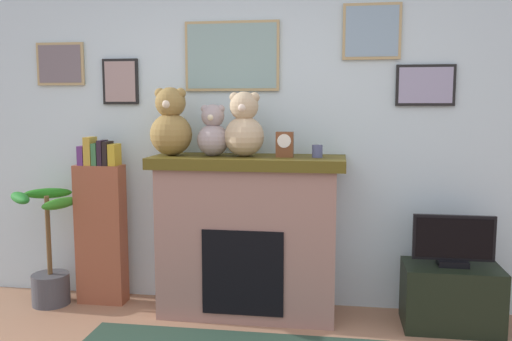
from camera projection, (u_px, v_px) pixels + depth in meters
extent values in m
cube|color=silver|center=(251.00, 136.00, 4.16)|extent=(5.20, 0.12, 2.60)
cube|color=tan|center=(232.00, 56.00, 4.03)|extent=(0.72, 0.02, 0.52)
cube|color=#80A39F|center=(232.00, 56.00, 4.02)|extent=(0.68, 0.00, 0.48)
cube|color=tan|center=(60.00, 64.00, 4.24)|extent=(0.39, 0.02, 0.33)
cube|color=slate|center=(60.00, 64.00, 4.23)|extent=(0.35, 0.00, 0.29)
cube|color=black|center=(425.00, 85.00, 3.85)|extent=(0.41, 0.02, 0.29)
cube|color=#9592B1|center=(426.00, 85.00, 3.84)|extent=(0.37, 0.00, 0.25)
cube|color=tan|center=(372.00, 31.00, 3.86)|extent=(0.41, 0.02, 0.40)
cube|color=#81A0B5|center=(372.00, 31.00, 3.85)|extent=(0.37, 0.00, 0.36)
cube|color=black|center=(121.00, 82.00, 4.18)|extent=(0.29, 0.02, 0.35)
cube|color=gray|center=(120.00, 82.00, 4.17)|extent=(0.25, 0.00, 0.31)
cube|color=#976E63|center=(248.00, 241.00, 3.95)|extent=(1.27, 0.49, 1.09)
cube|color=#504413|center=(248.00, 162.00, 3.88)|extent=(1.39, 0.55, 0.08)
cube|color=black|center=(243.00, 273.00, 3.72)|extent=(0.57, 0.02, 0.60)
cube|color=brown|center=(101.00, 234.00, 4.16)|extent=(0.37, 0.16, 1.08)
cube|color=#592E70|center=(83.00, 155.00, 4.11)|extent=(0.05, 0.13, 0.15)
cube|color=#B69232|center=(90.00, 151.00, 4.09)|extent=(0.06, 0.13, 0.21)
cube|color=#356E3E|center=(97.00, 154.00, 4.09)|extent=(0.04, 0.13, 0.17)
cube|color=black|center=(103.00, 153.00, 4.08)|extent=(0.04, 0.13, 0.19)
cube|color=black|center=(108.00, 153.00, 4.08)|extent=(0.04, 0.13, 0.18)
cube|color=gold|center=(115.00, 155.00, 4.07)|extent=(0.06, 0.13, 0.16)
cylinder|color=#3F3F44|center=(51.00, 289.00, 4.17)|extent=(0.28, 0.28, 0.24)
cylinder|color=brown|center=(48.00, 235.00, 4.12)|extent=(0.04, 0.04, 0.61)
ellipsoid|color=#307E20|center=(60.00, 203.00, 4.03)|extent=(0.19, 0.37, 0.08)
ellipsoid|color=#217519|center=(48.00, 193.00, 4.22)|extent=(0.37, 0.25, 0.08)
ellipsoid|color=#1D6D21|center=(20.00, 198.00, 3.96)|extent=(0.33, 0.32, 0.08)
cube|color=black|center=(451.00, 297.00, 3.72)|extent=(0.65, 0.40, 0.44)
cube|color=black|center=(452.00, 263.00, 3.69)|extent=(0.20, 0.14, 0.04)
cube|color=black|center=(454.00, 238.00, 3.67)|extent=(0.54, 0.03, 0.31)
cube|color=black|center=(454.00, 238.00, 3.65)|extent=(0.50, 0.00, 0.27)
cylinder|color=#4C517A|center=(317.00, 151.00, 3.77)|extent=(0.07, 0.07, 0.09)
cube|color=brown|center=(285.00, 145.00, 3.80)|extent=(0.12, 0.08, 0.18)
cylinder|color=white|center=(284.00, 141.00, 3.75)|extent=(0.10, 0.01, 0.10)
sphere|color=olive|center=(171.00, 134.00, 3.92)|extent=(0.31, 0.31, 0.31)
sphere|color=olive|center=(170.00, 103.00, 3.89)|extent=(0.22, 0.22, 0.22)
sphere|color=olive|center=(160.00, 93.00, 3.89)|extent=(0.08, 0.08, 0.08)
sphere|color=olive|center=(181.00, 93.00, 3.87)|extent=(0.08, 0.08, 0.08)
sphere|color=beige|center=(167.00, 104.00, 3.80)|extent=(0.07, 0.07, 0.07)
sphere|color=gray|center=(213.00, 140.00, 3.88)|extent=(0.23, 0.23, 0.23)
sphere|color=gray|center=(213.00, 116.00, 3.85)|extent=(0.17, 0.17, 0.17)
sphere|color=gray|center=(205.00, 109.00, 3.86)|extent=(0.06, 0.06, 0.06)
sphere|color=gray|center=(221.00, 109.00, 3.84)|extent=(0.06, 0.06, 0.06)
sphere|color=beige|center=(211.00, 117.00, 3.79)|extent=(0.05, 0.05, 0.05)
sphere|color=tan|center=(245.00, 136.00, 3.84)|extent=(0.29, 0.29, 0.29)
sphere|color=tan|center=(245.00, 106.00, 3.81)|extent=(0.21, 0.21, 0.21)
sphere|color=tan|center=(235.00, 97.00, 3.81)|extent=(0.07, 0.07, 0.07)
sphere|color=tan|center=(255.00, 97.00, 3.79)|extent=(0.07, 0.07, 0.07)
sphere|color=beige|center=(243.00, 108.00, 3.73)|extent=(0.06, 0.06, 0.06)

